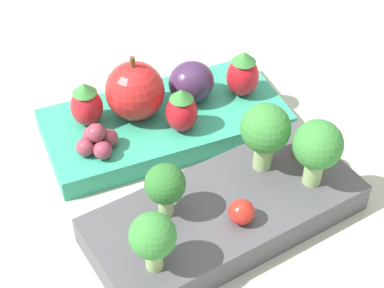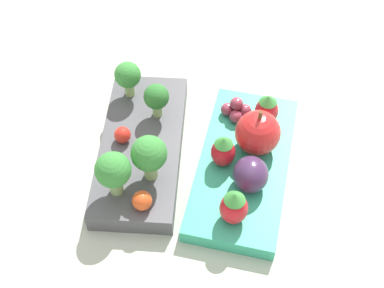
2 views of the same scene
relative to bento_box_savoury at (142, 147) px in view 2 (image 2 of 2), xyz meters
The scene contains 15 objects.
ground_plane 0.06m from the bento_box_savoury, 91.39° to the right, with size 4.00×4.00×0.00m, color #ADB7A3.
bento_box_savoury is the anchor object (origin of this frame).
bento_box_fruit 0.13m from the bento_box_savoury, 97.00° to the right, with size 0.24×0.14×0.02m.
broccoli_floret_0 0.08m from the bento_box_savoury, 158.66° to the right, with size 0.04×0.04×0.06m.
broccoli_floret_1 0.06m from the bento_box_savoury, 18.75° to the right, with size 0.03×0.03×0.05m.
broccoli_floret_2 0.09m from the bento_box_savoury, 18.60° to the left, with size 0.03×0.03×0.05m.
broccoli_floret_3 0.09m from the bento_box_savoury, 167.97° to the left, with size 0.04×0.04×0.06m.
cherry_tomato_0 0.03m from the bento_box_savoury, 96.34° to the left, with size 0.02×0.02×0.02m.
cherry_tomato_1 0.10m from the bento_box_savoury, behind, with size 0.02×0.02×0.02m.
apple 0.15m from the bento_box_savoury, 87.08° to the right, with size 0.05×0.05×0.06m.
strawberry_0 0.11m from the bento_box_savoury, 100.79° to the right, with size 0.03×0.03×0.04m.
strawberry_1 0.16m from the bento_box_savoury, 71.57° to the right, with size 0.03×0.03×0.05m.
strawberry_2 0.15m from the bento_box_savoury, 129.18° to the right, with size 0.03×0.03×0.05m.
plum 0.15m from the bento_box_savoury, 109.93° to the right, with size 0.04×0.04×0.04m.
grape_cluster 0.13m from the bento_box_savoury, 62.93° to the right, with size 0.04×0.04×0.03m.
Camera 2 is at (-0.40, -0.04, 0.54)m, focal length 50.00 mm.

